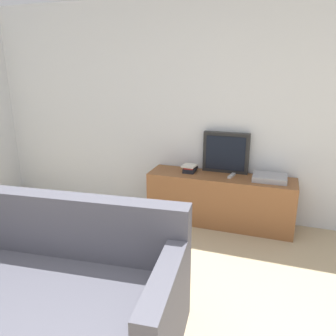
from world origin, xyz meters
The scene contains 7 objects.
wall_back centered at (0.00, 3.03, 1.30)m, with size 9.00×0.06×2.60m.
tv_stand centered at (0.17, 2.76, 0.30)m, with size 1.70×0.43×0.60m.
television centered at (0.19, 2.94, 0.84)m, with size 0.54×0.09×0.48m.
couch centered at (-0.77, 0.66, 0.30)m, with size 2.21×1.14×0.91m.
book_stack centered at (-0.22, 2.81, 0.64)m, with size 0.17×0.21×0.08m.
remote_on_stand centered at (0.29, 2.78, 0.61)m, with size 0.07×0.17×0.02m.
set_top_box centered at (0.71, 2.79, 0.63)m, with size 0.37×0.29×0.06m.
Camera 1 is at (0.77, -0.85, 1.80)m, focal length 35.00 mm.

